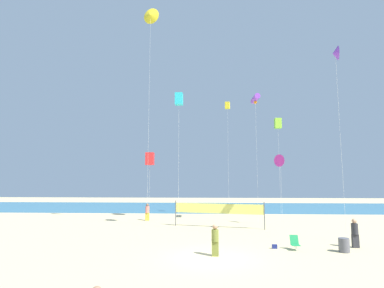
% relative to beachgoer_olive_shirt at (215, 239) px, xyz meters
% --- Properties ---
extents(ground_plane, '(120.00, 120.00, 0.00)m').
position_rel_beachgoer_olive_shirt_xyz_m(ground_plane, '(-0.27, -0.40, -0.96)').
color(ground_plane, '#D1BC89').
extents(ocean_band, '(120.00, 20.00, 0.01)m').
position_rel_beachgoer_olive_shirt_xyz_m(ocean_band, '(-0.27, 32.39, -0.95)').
color(ocean_band, teal).
rests_on(ocean_band, ground).
extents(beachgoer_olive_shirt, '(0.41, 0.41, 1.79)m').
position_rel_beachgoer_olive_shirt_xyz_m(beachgoer_olive_shirt, '(0.00, 0.00, 0.00)').
color(beachgoer_olive_shirt, olive).
rests_on(beachgoer_olive_shirt, ground).
extents(beachgoer_coral_shirt, '(0.42, 0.42, 1.84)m').
position_rel_beachgoer_olive_shirt_xyz_m(beachgoer_coral_shirt, '(-7.01, 15.30, 0.02)').
color(beachgoer_coral_shirt, gold).
rests_on(beachgoer_coral_shirt, ground).
extents(beachgoer_charcoal_shirt, '(0.42, 0.42, 1.85)m').
position_rel_beachgoer_olive_shirt_xyz_m(beachgoer_charcoal_shirt, '(9.14, 2.67, 0.03)').
color(beachgoer_charcoal_shirt, '#2D2D33').
rests_on(beachgoer_charcoal_shirt, ground).
extents(folding_beach_chair, '(0.52, 0.65, 0.89)m').
position_rel_beachgoer_olive_shirt_xyz_m(folding_beach_chair, '(5.04, 1.83, -0.49)').
color(folding_beach_chair, '#1E8C4C').
rests_on(folding_beach_chair, ground).
extents(trash_barrel, '(0.63, 0.63, 0.84)m').
position_rel_beachgoer_olive_shirt_xyz_m(trash_barrel, '(7.84, 1.34, -0.54)').
color(trash_barrel, '#595960').
rests_on(trash_barrel, ground).
extents(volleyball_net, '(8.23, 2.03, 2.40)m').
position_rel_beachgoer_olive_shirt_xyz_m(volleyball_net, '(0.56, 10.72, 0.68)').
color(volleyball_net, '#4C4C51').
rests_on(volleyball_net, ground).
extents(beach_handbag, '(0.32, 0.16, 0.26)m').
position_rel_beachgoer_olive_shirt_xyz_m(beach_handbag, '(3.84, 2.16, -0.83)').
color(beach_handbag, navy).
rests_on(beach_handbag, ground).
extents(kite_violet_delta, '(0.63, 1.17, 14.52)m').
position_rel_beachgoer_olive_shirt_xyz_m(kite_violet_delta, '(9.39, 4.52, 12.98)').
color(kite_violet_delta, silver).
rests_on(kite_violet_delta, ground).
extents(kite_cyan_box, '(0.74, 0.74, 12.55)m').
position_rel_beachgoer_olive_shirt_xyz_m(kite_cyan_box, '(-3.07, 9.68, 11.01)').
color(kite_cyan_box, silver).
rests_on(kite_cyan_box, ground).
extents(kite_violet_tube, '(0.71, 2.21, 13.22)m').
position_rel_beachgoer_olive_shirt_xyz_m(kite_violet_tube, '(4.68, 13.34, 11.93)').
color(kite_violet_tube, silver).
rests_on(kite_violet_tube, ground).
extents(kite_lime_box, '(0.77, 0.77, 11.83)m').
position_rel_beachgoer_olive_shirt_xyz_m(kite_lime_box, '(8.16, 18.49, 10.25)').
color(kite_lime_box, silver).
rests_on(kite_lime_box, ground).
extents(kite_red_box, '(0.95, 0.95, 7.69)m').
position_rel_beachgoer_olive_shirt_xyz_m(kite_red_box, '(-7.35, 18.03, 5.97)').
color(kite_red_box, silver).
rests_on(kite_red_box, ground).
extents(kite_magenta_delta, '(1.09, 1.16, 6.85)m').
position_rel_beachgoer_olive_shirt_xyz_m(kite_magenta_delta, '(6.70, 11.79, 5.29)').
color(kite_magenta_delta, silver).
rests_on(kite_magenta_delta, ground).
extents(kite_yellow_box, '(0.66, 0.66, 14.16)m').
position_rel_beachgoer_olive_shirt_xyz_m(kite_yellow_box, '(2.15, 19.29, 12.71)').
color(kite_yellow_box, silver).
rests_on(kite_yellow_box, ground).
extents(kite_yellow_delta, '(1.73, 0.79, 22.14)m').
position_rel_beachgoer_olive_shirt_xyz_m(kite_yellow_delta, '(-6.19, 11.05, 20.30)').
color(kite_yellow_delta, silver).
rests_on(kite_yellow_delta, ground).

